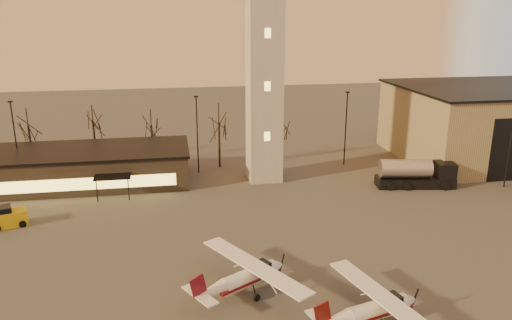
# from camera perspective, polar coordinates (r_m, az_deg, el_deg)

# --- Properties ---
(ground) EXTENTS (220.00, 220.00, 0.00)m
(ground) POSITION_cam_1_polar(r_m,az_deg,el_deg) (37.03, 9.89, -17.08)
(ground) COLOR #423F3D
(ground) RESTS_ON ground
(control_tower) EXTENTS (6.80, 6.80, 32.60)m
(control_tower) POSITION_cam_1_polar(r_m,az_deg,el_deg) (59.98, 0.98, 12.79)
(control_tower) COLOR #A29F9A
(control_tower) RESTS_ON ground
(hangar) EXTENTS (30.60, 20.60, 10.30)m
(hangar) POSITION_cam_1_polar(r_m,az_deg,el_deg) (79.96, 26.67, 3.92)
(hangar) COLOR #998864
(hangar) RESTS_ON ground
(terminal) EXTENTS (25.40, 12.20, 4.30)m
(terminal) POSITION_cam_1_polar(r_m,az_deg,el_deg) (64.40, -19.05, -0.71)
(terminal) COLOR black
(terminal) RESTS_ON ground
(light_poles) EXTENTS (58.50, 12.25, 10.14)m
(light_poles) POSITION_cam_1_polar(r_m,az_deg,el_deg) (62.74, 1.21, 2.86)
(light_poles) COLOR black
(light_poles) RESTS_ON ground
(tree_row) EXTENTS (37.20, 9.20, 8.80)m
(tree_row) POSITION_cam_1_polar(r_m,az_deg,el_deg) (69.53, -11.70, 4.34)
(tree_row) COLOR black
(tree_row) RESTS_ON ground
(cessna_front) EXTENTS (8.77, 10.90, 3.02)m
(cessna_front) POSITION_cam_1_polar(r_m,az_deg,el_deg) (35.95, 13.85, -16.52)
(cessna_front) COLOR silver
(cessna_front) RESTS_ON ground
(cessna_rear) EXTENTS (8.99, 10.52, 3.12)m
(cessna_rear) POSITION_cam_1_polar(r_m,az_deg,el_deg) (38.53, -0.64, -13.47)
(cessna_rear) COLOR white
(cessna_rear) RESTS_ON ground
(fuel_truck) EXTENTS (9.49, 4.17, 3.41)m
(fuel_truck) POSITION_cam_1_polar(r_m,az_deg,el_deg) (62.97, 17.71, -1.74)
(fuel_truck) COLOR black
(fuel_truck) RESTS_ON ground
(service_cart) EXTENTS (3.74, 2.97, 2.12)m
(service_cart) POSITION_cam_1_polar(r_m,az_deg,el_deg) (55.10, -26.48, -6.00)
(service_cart) COLOR #DFB20D
(service_cart) RESTS_ON ground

